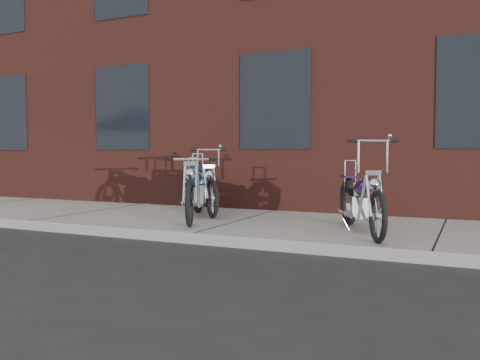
% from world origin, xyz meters
% --- Properties ---
extents(ground, '(120.00, 120.00, 0.00)m').
position_xyz_m(ground, '(0.00, 0.00, 0.00)').
color(ground, '#2A2A2C').
rests_on(ground, ground).
extents(sidewalk, '(22.00, 3.00, 0.15)m').
position_xyz_m(sidewalk, '(0.00, 1.50, 0.07)').
color(sidewalk, gray).
rests_on(sidewalk, ground).
extents(building_brick, '(22.00, 10.00, 8.00)m').
position_xyz_m(building_brick, '(0.00, 8.00, 4.00)').
color(building_brick, '#5A261E').
rests_on(building_brick, ground).
extents(chopper_purple, '(1.05, 2.04, 1.24)m').
position_xyz_m(chopper_purple, '(2.01, 1.00, 0.55)').
color(chopper_purple, black).
rests_on(chopper_purple, sidewalk).
extents(chopper_blue, '(1.15, 2.25, 1.06)m').
position_xyz_m(chopper_blue, '(-0.76, 1.34, 0.59)').
color(chopper_blue, black).
rests_on(chopper_blue, sidewalk).
extents(chopper_third, '(1.61, 1.75, 1.15)m').
position_xyz_m(chopper_third, '(-1.09, 2.13, 0.56)').
color(chopper_third, black).
rests_on(chopper_third, sidewalk).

